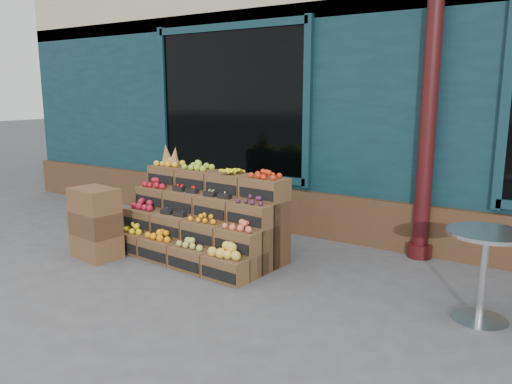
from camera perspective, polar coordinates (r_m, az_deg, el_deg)
The scene contains 6 objects.
ground at distance 4.89m, azimuth -2.55°, elevation -11.45°, with size 60.00×60.00×0.00m, color #4A4A4D.
shop_facade at distance 9.17m, azimuth 16.80°, elevation 14.03°, with size 12.00×6.24×4.80m.
crate_display at distance 5.90m, azimuth -6.21°, elevation -3.53°, with size 2.07×1.13×1.25m.
spare_crates at distance 6.05m, azimuth -17.86°, elevation -3.42°, with size 0.59×0.45×0.82m.
bistro_table at distance 4.53m, azimuth 24.59°, elevation -7.72°, with size 0.63×0.63×0.79m.
shopkeeper at distance 7.71m, azimuth 0.11°, elevation 4.22°, with size 0.68×0.45×1.88m, color #18542C.
Camera 1 is at (2.63, -3.66, 1.89)m, focal length 35.00 mm.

